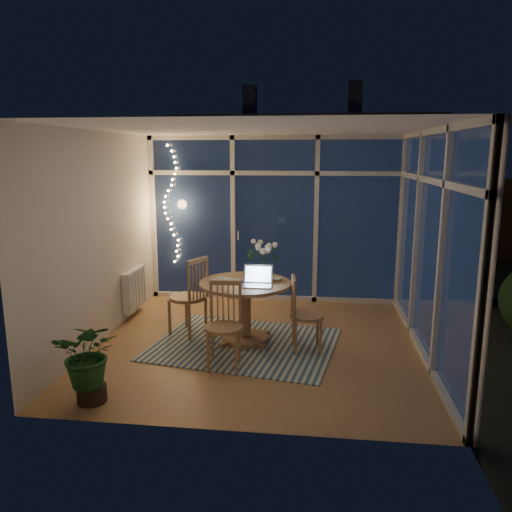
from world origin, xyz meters
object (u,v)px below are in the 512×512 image
dining_table (245,312)px  flower_vase (263,269)px  potted_plant (90,364)px  chair_right (307,314)px  chair_left (187,295)px  laptop (257,276)px  chair_front (224,326)px

dining_table → flower_vase: bearing=55.4°
potted_plant → chair_right: bearing=37.0°
dining_table → potted_plant: bearing=-125.6°
dining_table → chair_left: 0.81m
chair_right → laptop: laptop is taller
chair_right → potted_plant: 2.51m
chair_right → chair_front: 1.07m
dining_table → chair_right: 0.80m
dining_table → chair_right: bearing=-15.2°
potted_plant → dining_table: bearing=54.4°
chair_left → laptop: bearing=95.9°
dining_table → flower_vase: flower_vase is taller
flower_vase → chair_left: bearing=-173.6°
flower_vase → laptop: bearing=-92.2°
dining_table → flower_vase: (0.19, 0.27, 0.49)m
chair_right → laptop: bearing=79.9°
chair_left → chair_front: chair_left is taller
dining_table → chair_right: chair_right is taller
chair_front → laptop: bearing=61.4°
chair_front → laptop: (0.29, 0.61, 0.42)m
chair_front → flower_vase: bearing=70.7°
dining_table → chair_front: (-0.12, -0.79, 0.09)m
chair_right → potted_plant: chair_right is taller
chair_front → dining_table: bearing=78.2°
laptop → potted_plant: 2.15m
chair_right → chair_front: (-0.89, -0.58, 0.02)m
chair_front → flower_vase: flower_vase is taller
flower_vase → potted_plant: bearing=-125.5°
chair_left → potted_plant: (-0.45, -1.88, -0.15)m
chair_right → potted_plant: (-2.00, -1.51, -0.08)m
laptop → flower_vase: (0.02, 0.45, -0.02)m
chair_left → flower_vase: bearing=122.1°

